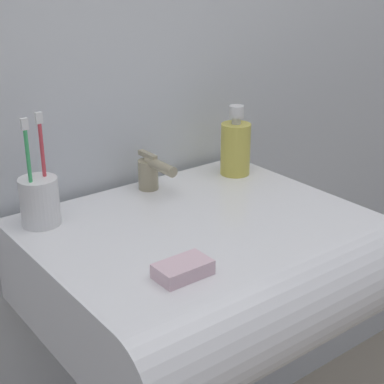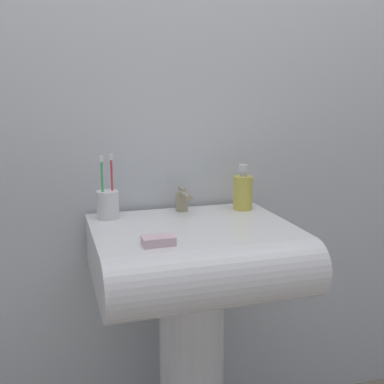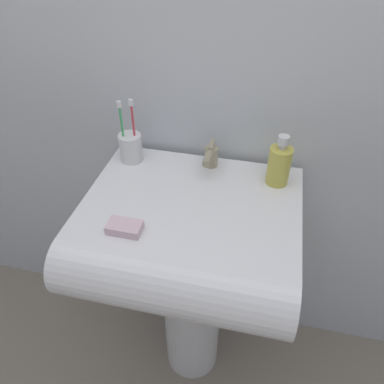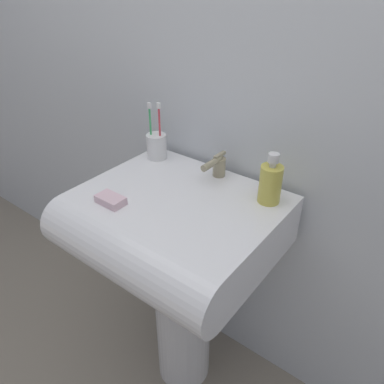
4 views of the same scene
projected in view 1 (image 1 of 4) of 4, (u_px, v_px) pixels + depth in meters
name	position (u px, v px, depth m)	size (l,w,h in m)	color
wall_back	(111.00, 27.00, 1.19)	(5.00, 0.05, 2.40)	silver
sink_basin	(213.00, 271.00, 1.10)	(0.61, 0.54, 0.17)	white
faucet	(151.00, 172.00, 1.23)	(0.04, 0.12, 0.08)	tan
toothbrush_cup	(40.00, 200.00, 1.08)	(0.07, 0.07, 0.21)	white
soap_bottle	(236.00, 147.00, 1.32)	(0.07, 0.07, 0.16)	gold
bar_soap	(183.00, 269.00, 0.91)	(0.09, 0.05, 0.02)	silver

